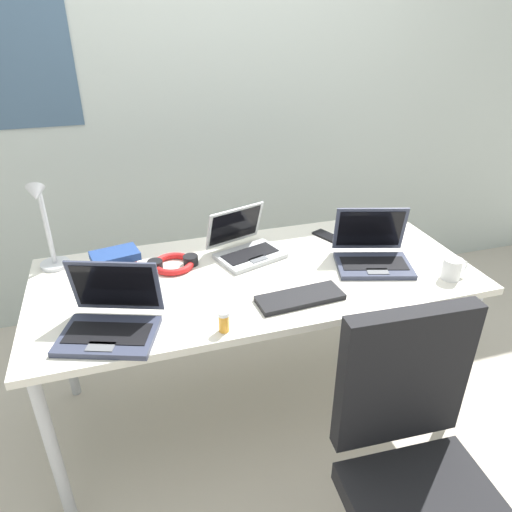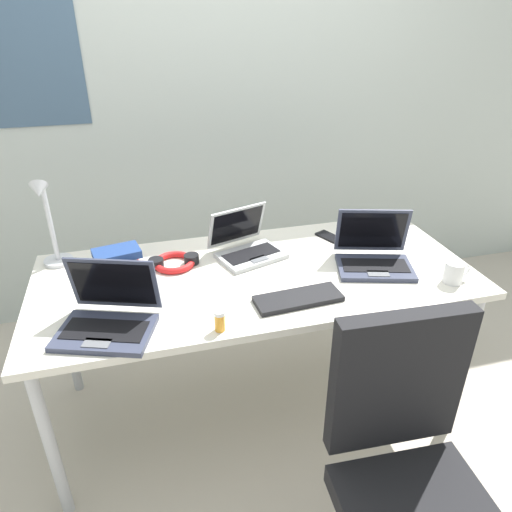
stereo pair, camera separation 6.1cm
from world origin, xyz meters
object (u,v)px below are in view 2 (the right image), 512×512
Objects in this scene: laptop_front_left at (374,256)px; laptop_back_right at (108,317)px; pill_bottle at (220,320)px; coffee_mug at (454,272)px; external_keyboard at (298,299)px; computer_mouse at (395,241)px; laptop_mid_desk at (247,246)px; cell_phone at (330,237)px; desk_lamp at (49,224)px; book_stack at (115,260)px; headphones at (174,262)px; office_chair at (409,502)px.

laptop_back_right is at bearing -171.21° from laptop_front_left.
pill_bottle is 0.70× the size of coffee_mug.
pill_bottle reaches higher than external_keyboard.
computer_mouse is (0.59, 0.33, 0.01)m from external_keyboard.
laptop_mid_desk is (0.59, 0.40, -0.00)m from laptop_back_right.
laptop_front_left is 0.31m from cell_phone.
desk_lamp is 1.65m from coffee_mug.
computer_mouse is at bearing -7.25° from desk_lamp.
book_stack reaches higher than computer_mouse.
pill_bottle is 0.35× the size of book_stack.
cell_phone is 0.87m from pill_bottle.
external_keyboard is at bearing -148.53° from cell_phone.
headphones is (-0.32, -0.02, -0.03)m from laptop_mid_desk.
desk_lamp is at bearing 172.48° from laptop_mid_desk.
laptop_front_left reaches higher than pill_bottle.
book_stack is at bearing 166.33° from laptop_front_left.
desk_lamp reaches higher than cell_phone.
coffee_mug is at bearing -40.17° from laptop_front_left.
cell_phone is (-0.07, 0.30, -0.04)m from laptop_front_left.
laptop_back_right reaches higher than pill_bottle.
cell_phone is (1.23, -0.04, -0.19)m from desk_lamp.
desk_lamp is 1.76× the size of book_stack.
coffee_mug reaches higher than external_keyboard.
coffee_mug is 0.12× the size of office_chair.
coffee_mug reaches higher than computer_mouse.
cell_phone is 1.20× the size of coffee_mug.
headphones is 0.51m from pill_bottle.
office_chair is at bearing -107.62° from laptop_front_left.
desk_lamp is at bearing 165.24° from laptop_front_left.
laptop_mid_desk reaches higher than coffee_mug.
desk_lamp is 1.04× the size of laptop_back_right.
headphones is at bearing -8.87° from book_stack.
desk_lamp is 1.24m from cell_phone.
pill_bottle is 0.08× the size of office_chair.
office_chair is (0.24, -1.05, -0.38)m from laptop_mid_desk.
computer_mouse is at bearing 14.07° from laptop_back_right.
computer_mouse is 0.71× the size of cell_phone.
book_stack reaches higher than external_keyboard.
desk_lamp reaches higher than coffee_mug.
office_chair is at bearing -48.08° from desk_lamp.
desk_lamp reaches higher than laptop_back_right.
book_stack is at bearing 142.91° from external_keyboard.
laptop_back_right is (0.21, -0.51, -0.15)m from desk_lamp.
desk_lamp is at bearing 154.02° from cell_phone.
coffee_mug is at bearing -66.29° from computer_mouse.
laptop_front_left is at bearing -100.30° from cell_phone.
laptop_front_left is 1.08× the size of laptop_mid_desk.
coffee_mug is (0.65, -0.03, 0.03)m from external_keyboard.
pill_bottle is (0.10, -0.50, 0.03)m from headphones.
laptop_back_right is 4.86× the size of pill_bottle.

